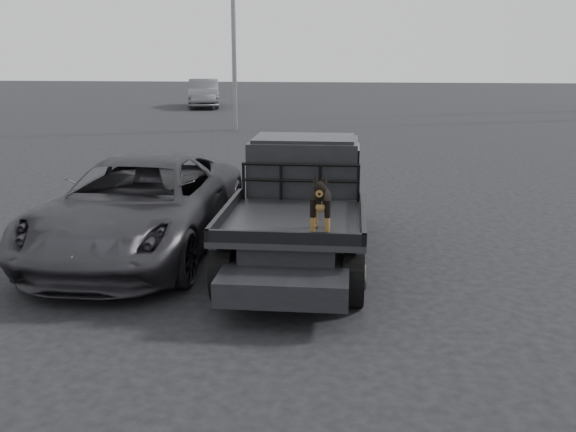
# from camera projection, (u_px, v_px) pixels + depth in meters

# --- Properties ---
(ground) EXTENTS (120.00, 120.00, 0.00)m
(ground) POSITION_uv_depth(u_px,v_px,m) (313.00, 299.00, 8.39)
(ground) COLOR black
(ground) RESTS_ON ground
(flatbed_ute) EXTENTS (2.00, 5.40, 0.92)m
(flatbed_ute) POSITION_uv_depth(u_px,v_px,m) (299.00, 232.00, 9.77)
(flatbed_ute) COLOR black
(flatbed_ute) RESTS_ON ground
(ute_cab) EXTENTS (1.72, 1.30, 0.88)m
(ute_cab) POSITION_uv_depth(u_px,v_px,m) (304.00, 163.00, 10.46)
(ute_cab) COLOR black
(ute_cab) RESTS_ON flatbed_ute
(headache_rack) EXTENTS (1.80, 0.08, 0.55)m
(headache_rack) POSITION_uv_depth(u_px,v_px,m) (300.00, 182.00, 9.78)
(headache_rack) COLOR black
(headache_rack) RESTS_ON flatbed_ute
(dog) EXTENTS (0.32, 0.60, 0.74)m
(dog) POSITION_uv_depth(u_px,v_px,m) (321.00, 203.00, 8.05)
(dog) COLOR black
(dog) RESTS_ON flatbed_ute
(parked_suv) EXTENTS (2.54, 5.41, 1.49)m
(parked_suv) POSITION_uv_depth(u_px,v_px,m) (140.00, 206.00, 10.20)
(parked_suv) COLOR #2D2C31
(parked_suv) RESTS_ON ground
(distant_car_a) EXTENTS (2.67, 5.04, 1.58)m
(distant_car_a) POSITION_uv_depth(u_px,v_px,m) (204.00, 93.00, 36.73)
(distant_car_a) COLOR #505156
(distant_car_a) RESTS_ON ground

